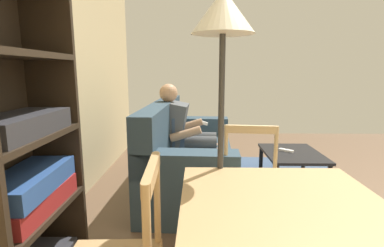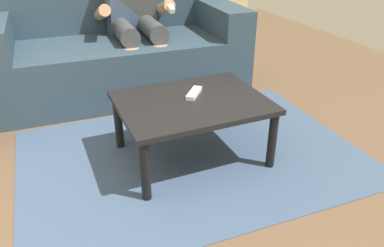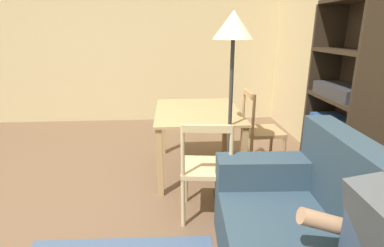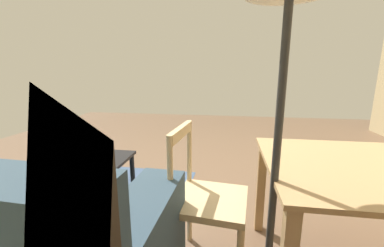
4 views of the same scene
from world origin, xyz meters
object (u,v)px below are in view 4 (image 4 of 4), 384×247
(dining_chair_facing_couch, at_px, (206,200))
(floor_lamp, at_px, (289,4))
(tv_remote, at_px, (77,160))
(coffee_table, at_px, (85,164))
(dining_table, at_px, (377,186))

(dining_chair_facing_couch, distance_m, floor_lamp, 1.11)
(tv_remote, bearing_deg, dining_chair_facing_couch, 13.37)
(coffee_table, relative_size, dining_chair_facing_couch, 0.91)
(dining_table, xyz_separation_m, floor_lamp, (0.58, 0.25, 0.86))
(dining_table, relative_size, dining_chair_facing_couch, 1.31)
(tv_remote, distance_m, floor_lamp, 2.18)
(dining_table, distance_m, dining_chair_facing_couch, 0.93)
(coffee_table, bearing_deg, dining_table, 161.82)
(tv_remote, bearing_deg, floor_lamp, 10.94)
(tv_remote, height_order, dining_chair_facing_couch, dining_chair_facing_couch)
(coffee_table, bearing_deg, tv_remote, 57.73)
(coffee_table, relative_size, tv_remote, 4.85)
(dining_table, relative_size, floor_lamp, 0.67)
(dining_table, height_order, dining_chair_facing_couch, dining_chair_facing_couch)
(dining_chair_facing_couch, xyz_separation_m, floor_lamp, (-0.33, 0.26, 1.02))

